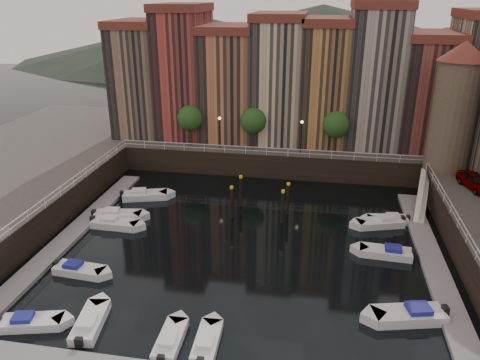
% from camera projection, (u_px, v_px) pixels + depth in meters
% --- Properties ---
extents(ground, '(200.00, 200.00, 0.00)m').
position_uv_depth(ground, '(245.00, 242.00, 42.86)').
color(ground, black).
rests_on(ground, ground).
extents(quay_far, '(80.00, 20.00, 3.00)m').
position_uv_depth(quay_far, '(275.00, 143.00, 66.04)').
color(quay_far, black).
rests_on(quay_far, ground).
extents(dock_left, '(2.00, 28.00, 0.35)m').
position_uv_depth(dock_left, '(75.00, 231.00, 44.48)').
color(dock_left, gray).
rests_on(dock_left, ground).
extents(dock_right, '(2.00, 28.00, 0.35)m').
position_uv_depth(dock_right, '(433.00, 263.00, 39.27)').
color(dock_right, gray).
rests_on(dock_right, ground).
extents(mountains, '(145.00, 100.00, 18.00)m').
position_uv_depth(mountains, '(311.00, 40.00, 140.10)').
color(mountains, '#2D382D').
rests_on(mountains, ground).
extents(far_terrace, '(48.70, 10.30, 17.50)m').
position_uv_depth(far_terrace, '(301.00, 79.00, 59.69)').
color(far_terrace, '#816652').
rests_on(far_terrace, quay_far).
extents(corner_tower, '(5.20, 5.20, 13.80)m').
position_uv_depth(corner_tower, '(455.00, 106.00, 49.07)').
color(corner_tower, '#6B5B4C').
rests_on(corner_tower, quay_right).
extents(promenade_trees, '(21.20, 3.20, 5.20)m').
position_uv_depth(promenade_trees, '(259.00, 121.00, 57.23)').
color(promenade_trees, black).
rests_on(promenade_trees, quay_far).
extents(street_lamps, '(10.36, 0.36, 4.18)m').
position_uv_depth(street_lamps, '(260.00, 129.00, 56.52)').
color(street_lamps, black).
rests_on(street_lamps, quay_far).
extents(railings, '(36.08, 34.04, 0.52)m').
position_uv_depth(railings, '(253.00, 184.00, 45.90)').
color(railings, white).
rests_on(railings, ground).
extents(gangway, '(2.78, 8.32, 3.73)m').
position_uv_depth(gangway, '(423.00, 193.00, 48.52)').
color(gangway, white).
rests_on(gangway, ground).
extents(mooring_pilings, '(5.83, 3.46, 3.78)m').
position_uv_depth(mooring_pilings, '(260.00, 200.00, 47.47)').
color(mooring_pilings, black).
rests_on(mooring_pilings, ground).
extents(boat_left_0, '(4.50, 2.55, 1.01)m').
position_uv_depth(boat_left_0, '(31.00, 322.00, 31.93)').
color(boat_left_0, silver).
rests_on(boat_left_0, ground).
extents(boat_left_1, '(4.50, 1.93, 1.02)m').
position_uv_depth(boat_left_1, '(79.00, 270.00, 37.94)').
color(boat_left_1, silver).
rests_on(boat_left_1, ground).
extents(boat_left_2, '(4.86, 1.87, 1.11)m').
position_uv_depth(boat_left_2, '(114.00, 223.00, 45.47)').
color(boat_left_2, silver).
rests_on(boat_left_2, ground).
extents(boat_left_3, '(5.09, 2.49, 1.14)m').
position_uv_depth(boat_left_3, '(117.00, 215.00, 47.09)').
color(boat_left_3, silver).
rests_on(boat_left_3, ground).
extents(boat_left_4, '(5.24, 3.17, 1.18)m').
position_uv_depth(boat_left_4, '(144.00, 195.00, 51.76)').
color(boat_left_4, silver).
rests_on(boat_left_4, ground).
extents(boat_right_1, '(5.42, 3.05, 1.21)m').
position_uv_depth(boat_right_1, '(410.00, 315.00, 32.52)').
color(boat_right_1, silver).
rests_on(boat_right_1, ground).
extents(boat_right_2, '(4.72, 1.98, 1.07)m').
position_uv_depth(boat_right_2, '(387.00, 252.00, 40.45)').
color(boat_right_2, silver).
rests_on(boat_right_2, ground).
extents(boat_right_3, '(4.89, 3.03, 1.10)m').
position_uv_depth(boat_right_3, '(381.00, 223.00, 45.64)').
color(boat_right_3, silver).
rests_on(boat_right_3, ground).
extents(boat_right_4, '(4.20, 1.99, 0.94)m').
position_uv_depth(boat_right_4, '(388.00, 219.00, 46.41)').
color(boat_right_4, silver).
rests_on(boat_right_4, ground).
extents(boat_near_0, '(2.30, 4.68, 1.05)m').
position_uv_depth(boat_near_0, '(90.00, 323.00, 31.85)').
color(boat_near_0, silver).
rests_on(boat_near_0, ground).
extents(boat_near_1, '(1.59, 4.15, 0.95)m').
position_uv_depth(boat_near_1, '(170.00, 340.00, 30.30)').
color(boat_near_1, silver).
rests_on(boat_near_1, ground).
extents(boat_near_2, '(1.64, 4.15, 0.95)m').
position_uv_depth(boat_near_2, '(207.00, 342.00, 30.14)').
color(boat_near_2, silver).
rests_on(boat_near_2, ground).
extents(car_a, '(3.11, 5.05, 1.61)m').
position_uv_depth(car_a, '(476.00, 182.00, 46.25)').
color(car_a, gray).
rests_on(car_a, quay_right).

